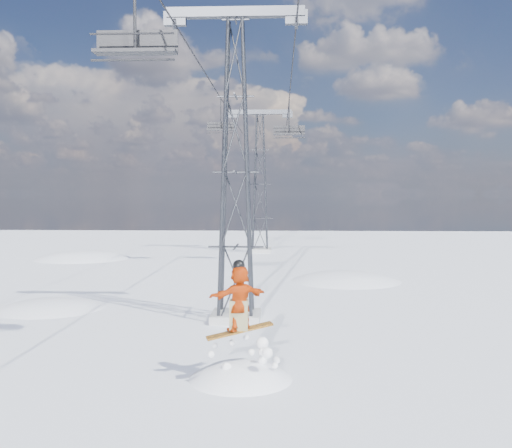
% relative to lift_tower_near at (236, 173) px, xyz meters
% --- Properties ---
extents(ground, '(120.00, 120.00, 0.00)m').
position_rel_lift_tower_near_xyz_m(ground, '(-0.80, -8.00, -5.47)').
color(ground, white).
rests_on(ground, ground).
extents(snow_terrain, '(39.00, 37.00, 22.00)m').
position_rel_lift_tower_near_xyz_m(snow_terrain, '(-5.57, 13.24, -15.06)').
color(snow_terrain, white).
rests_on(snow_terrain, ground).
extents(lift_tower_near, '(5.20, 1.80, 11.43)m').
position_rel_lift_tower_near_xyz_m(lift_tower_near, '(0.00, 0.00, 0.00)').
color(lift_tower_near, '#999999').
rests_on(lift_tower_near, ground).
extents(lift_tower_far, '(5.20, 1.80, 11.43)m').
position_rel_lift_tower_near_xyz_m(lift_tower_far, '(0.00, 25.00, 0.00)').
color(lift_tower_far, '#999999').
rests_on(lift_tower_far, ground).
extents(haul_cables, '(4.46, 51.00, 0.06)m').
position_rel_lift_tower_near_xyz_m(haul_cables, '(0.00, 11.50, 5.38)').
color(haul_cables, black).
rests_on(haul_cables, ground).
extents(snowboarder_jump, '(4.40, 4.40, 7.03)m').
position_rel_lift_tower_near_xyz_m(snowboarder_jump, '(0.63, -6.68, -7.10)').
color(snowboarder_jump, white).
rests_on(snowboarder_jump, ground).
extents(lift_chair_near, '(2.19, 0.63, 2.72)m').
position_rel_lift_tower_near_xyz_m(lift_chair_near, '(-2.20, -5.74, 3.21)').
color(lift_chair_near, black).
rests_on(lift_chair_near, ground).
extents(lift_chair_mid, '(2.06, 0.59, 2.55)m').
position_rel_lift_tower_near_xyz_m(lift_chair_mid, '(2.20, 16.48, 3.34)').
color(lift_chair_mid, black).
rests_on(lift_chair_mid, ground).
extents(lift_chair_far, '(1.83, 0.52, 2.26)m').
position_rel_lift_tower_near_xyz_m(lift_chair_far, '(-2.20, 16.01, 3.57)').
color(lift_chair_far, black).
rests_on(lift_chair_far, ground).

